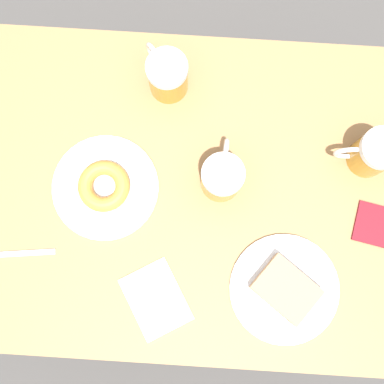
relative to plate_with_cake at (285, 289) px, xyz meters
The scene contains 10 objects.
ground_plane 0.80m from the plate_with_cake, 47.16° to the left, with size 8.00×8.00×0.00m, color #474442.
table 0.30m from the plate_with_cake, 47.16° to the left, with size 0.73×1.05×0.73m.
plate_with_cake is the anchor object (origin of this frame).
plate_with_donut 0.45m from the plate_with_cake, 63.77° to the left, with size 0.23×0.23×0.04m.
beer_mug_left 0.27m from the plate_with_cake, 33.49° to the left, with size 0.13×0.09×0.12m.
beer_mug_center 0.52m from the plate_with_cake, 32.39° to the left, with size 0.12×0.10×0.12m.
beer_mug_right 0.34m from the plate_with_cake, 29.44° to the right, with size 0.09×0.13×0.12m.
napkin_folded 0.27m from the plate_with_cake, 98.19° to the left, with size 0.18×0.17×0.00m.
fork 0.59m from the plate_with_cake, 86.30° to the left, with size 0.03×0.18×0.00m.
passport_near_edge 0.26m from the plate_with_cake, 55.39° to the right, with size 0.11×0.14×0.01m.
Camera 1 is at (-0.17, -0.01, 1.89)m, focal length 50.00 mm.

